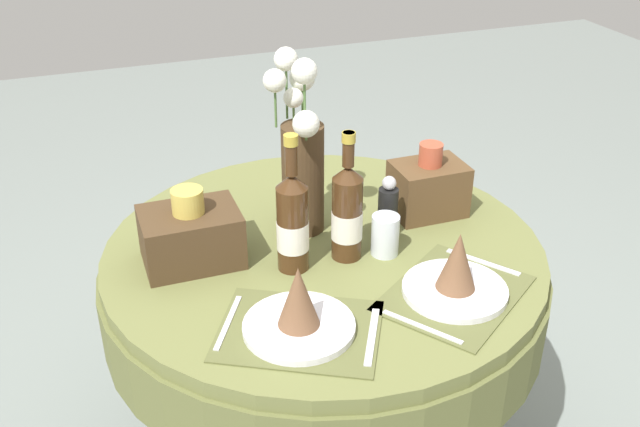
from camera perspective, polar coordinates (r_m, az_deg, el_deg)
dining_table at (r=1.94m, az=0.28°, el=-5.90°), size 1.13×1.13×0.73m
place_setting_left at (r=1.56m, az=-1.65°, el=-7.72°), size 0.42×0.39×0.16m
place_setting_right at (r=1.69m, az=10.48°, el=-4.86°), size 0.43×0.41×0.16m
flower_vase at (r=1.85m, az=-1.47°, el=4.59°), size 0.15×0.22×0.48m
wine_bottle_centre at (r=1.77m, az=2.11°, el=0.11°), size 0.08×0.08×0.33m
wine_bottle_right at (r=1.72m, az=-2.14°, el=-0.63°), size 0.08×0.08×0.35m
tumbler_near_left at (r=1.82m, az=5.06°, el=-1.67°), size 0.07×0.07×0.10m
pepper_mill at (r=1.88m, az=5.26°, el=0.32°), size 0.05×0.05×0.17m
woven_basket_side_left at (r=1.80m, az=-9.95°, el=-1.64°), size 0.23×0.17×0.19m
woven_basket_side_right at (r=2.01m, az=8.36°, el=2.05°), size 0.19×0.14×0.20m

